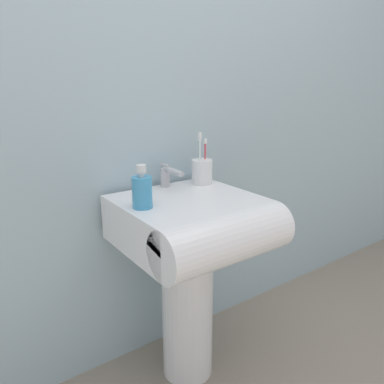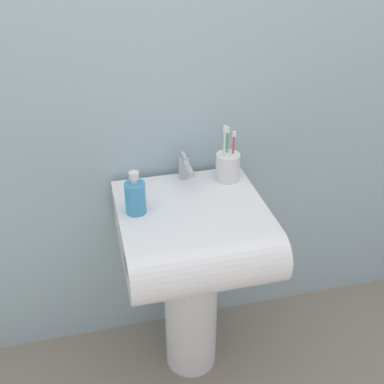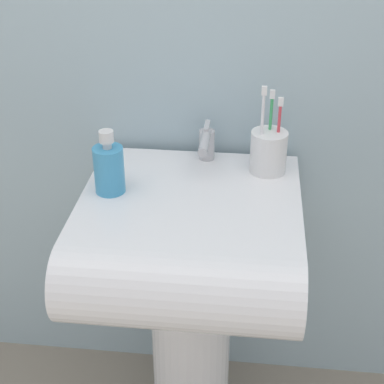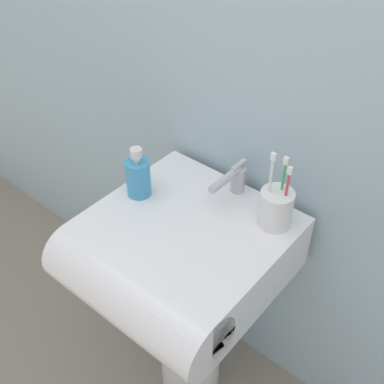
# 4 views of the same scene
# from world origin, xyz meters

# --- Properties ---
(sink_pedestal) EXTENTS (0.20, 0.20, 0.58)m
(sink_pedestal) POSITION_xyz_m (0.00, 0.00, 0.29)
(sink_pedestal) COLOR white
(sink_pedestal) RESTS_ON ground
(sink_basin) EXTENTS (0.49, 0.52, 0.17)m
(sink_basin) POSITION_xyz_m (0.00, -0.06, 0.67)
(sink_basin) COLOR white
(sink_basin) RESTS_ON sink_pedestal
(faucet) EXTENTS (0.04, 0.15, 0.09)m
(faucet) POSITION_xyz_m (0.02, 0.16, 0.80)
(faucet) COLOR #B7B7BC
(faucet) RESTS_ON sink_basin
(toothbrush_cup) EXTENTS (0.09, 0.09, 0.21)m
(toothbrush_cup) POSITION_xyz_m (0.17, 0.13, 0.81)
(toothbrush_cup) COLOR white
(toothbrush_cup) RESTS_ON sink_basin
(soap_bottle) EXTENTS (0.07, 0.07, 0.15)m
(soap_bottle) POSITION_xyz_m (-0.18, 0.00, 0.81)
(soap_bottle) COLOR #3F99CC
(soap_bottle) RESTS_ON sink_basin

